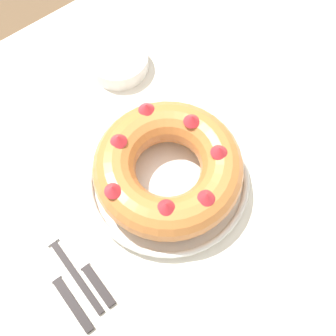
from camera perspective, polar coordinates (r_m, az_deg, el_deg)
name	(u,v)px	position (r m, az deg, el deg)	size (l,w,h in m)	color
ground_plane	(176,271)	(1.64, 0.99, -12.45)	(8.00, 8.00, 0.00)	brown
dining_table	(181,197)	(0.99, 1.60, -3.52)	(1.60, 1.06, 0.76)	silver
serving_dish	(168,179)	(0.90, 0.00, -1.41)	(0.31, 0.31, 0.02)	white
bundt_cake	(168,168)	(0.86, 0.00, 0.03)	(0.28, 0.28, 0.10)	#C67538
fork	(62,256)	(0.88, -12.76, -10.43)	(0.02, 0.22, 0.01)	black
serving_knife	(58,282)	(0.87, -13.31, -13.32)	(0.02, 0.24, 0.01)	black
cake_knife	(86,268)	(0.87, -9.95, -11.92)	(0.02, 0.19, 0.01)	black
side_bowl	(118,61)	(1.05, -6.07, 12.80)	(0.13, 0.13, 0.04)	white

